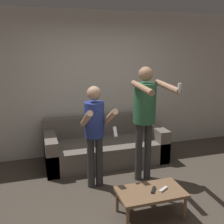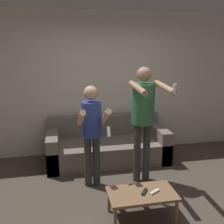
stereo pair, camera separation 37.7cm
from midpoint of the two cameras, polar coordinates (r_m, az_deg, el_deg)
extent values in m
plane|color=#4C4238|center=(3.70, 7.32, -19.86)|extent=(14.00, 14.00, 0.00)
cube|color=silver|center=(5.07, 0.47, 6.05)|extent=(6.40, 0.06, 2.70)
cube|color=slate|center=(4.87, 1.27, -8.49)|extent=(2.16, 0.92, 0.38)
cube|color=slate|center=(5.08, 0.35, -2.82)|extent=(2.16, 0.16, 0.40)
cube|color=slate|center=(4.72, -10.51, -8.05)|extent=(0.20, 0.92, 0.60)
cube|color=slate|center=(5.12, 12.09, -6.33)|extent=(0.20, 0.92, 0.60)
cylinder|color=#383838|center=(3.97, -2.52, -10.71)|extent=(0.11, 0.11, 0.79)
cylinder|color=#383838|center=(3.99, -0.68, -10.56)|extent=(0.11, 0.11, 0.79)
cylinder|color=#2D429E|center=(3.75, -1.66, -1.59)|extent=(0.28, 0.28, 0.51)
sphere|color=tan|center=(3.67, -1.71, 4.14)|extent=(0.20, 0.20, 0.20)
cylinder|color=tan|center=(3.48, -3.63, -1.37)|extent=(0.08, 0.52, 0.34)
cylinder|color=tan|center=(3.53, 1.58, -1.09)|extent=(0.08, 0.52, 0.34)
cube|color=white|center=(3.35, 2.50, -4.36)|extent=(0.04, 0.09, 0.13)
cylinder|color=#383838|center=(4.12, 8.12, -8.81)|extent=(0.11, 0.11, 0.94)
cylinder|color=#383838|center=(4.17, 10.11, -8.60)|extent=(0.11, 0.11, 0.94)
cylinder|color=#337047|center=(3.91, 9.56, 1.74)|extent=(0.34, 0.34, 0.60)
sphere|color=#A87A5B|center=(3.84, 9.82, 8.07)|extent=(0.21, 0.21, 0.21)
cylinder|color=#A87A5B|center=(3.50, 8.70, 5.17)|extent=(0.08, 0.63, 0.12)
cylinder|color=#A87A5B|center=(3.65, 14.28, 5.25)|extent=(0.08, 0.63, 0.12)
cube|color=white|center=(3.37, 16.60, 4.74)|extent=(0.04, 0.04, 0.13)
cube|color=#846042|center=(3.37, 9.86, -17.22)|extent=(0.82, 0.47, 0.04)
cylinder|color=#846042|center=(3.21, 4.37, -22.50)|extent=(0.04, 0.04, 0.31)
cylinder|color=#846042|center=(3.45, 17.09, -20.17)|extent=(0.04, 0.04, 0.31)
cylinder|color=#846042|center=(3.51, 2.56, -18.84)|extent=(0.04, 0.04, 0.31)
cylinder|color=#846042|center=(3.74, 14.18, -17.08)|extent=(0.04, 0.04, 0.31)
cube|color=white|center=(3.38, 12.61, -16.65)|extent=(0.15, 0.11, 0.02)
cube|color=black|center=(3.35, 10.43, -16.77)|extent=(0.12, 0.14, 0.02)
camera|label=1|loc=(0.19, -87.44, 0.65)|focal=42.00mm
camera|label=2|loc=(0.19, 92.56, -0.65)|focal=42.00mm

